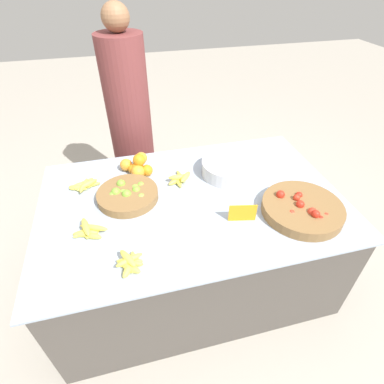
{
  "coord_description": "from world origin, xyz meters",
  "views": [
    {
      "loc": [
        -0.32,
        -1.27,
        1.79
      ],
      "look_at": [
        0.0,
        0.0,
        0.74
      ],
      "focal_mm": 28.0,
      "sensor_mm": 36.0,
      "label": 1
    }
  ],
  "objects_px": {
    "lime_bowl": "(128,194)",
    "tomato_basket": "(302,209)",
    "vendor_person": "(131,127)",
    "metal_bowl": "(229,168)",
    "price_sign": "(243,213)"
  },
  "relations": [
    {
      "from": "metal_bowl",
      "to": "price_sign",
      "type": "xyz_separation_m",
      "value": [
        -0.07,
        -0.42,
        0.01
      ]
    },
    {
      "from": "vendor_person",
      "to": "metal_bowl",
      "type": "bearing_deg",
      "value": -53.02
    },
    {
      "from": "metal_bowl",
      "to": "tomato_basket",
      "type": "bearing_deg",
      "value": -59.57
    },
    {
      "from": "lime_bowl",
      "to": "price_sign",
      "type": "height_order",
      "value": "price_sign"
    },
    {
      "from": "price_sign",
      "to": "metal_bowl",
      "type": "bearing_deg",
      "value": 91.93
    },
    {
      "from": "lime_bowl",
      "to": "metal_bowl",
      "type": "xyz_separation_m",
      "value": [
        0.64,
        0.09,
        0.02
      ]
    },
    {
      "from": "metal_bowl",
      "to": "vendor_person",
      "type": "relative_size",
      "value": 0.22
    },
    {
      "from": "tomato_basket",
      "to": "price_sign",
      "type": "relative_size",
      "value": 3.01
    },
    {
      "from": "lime_bowl",
      "to": "price_sign",
      "type": "bearing_deg",
      "value": -30.2
    },
    {
      "from": "lime_bowl",
      "to": "vendor_person",
      "type": "relative_size",
      "value": 0.22
    },
    {
      "from": "lime_bowl",
      "to": "tomato_basket",
      "type": "xyz_separation_m",
      "value": [
        0.9,
        -0.35,
        0.0
      ]
    },
    {
      "from": "metal_bowl",
      "to": "vendor_person",
      "type": "bearing_deg",
      "value": 126.98
    },
    {
      "from": "lime_bowl",
      "to": "metal_bowl",
      "type": "distance_m",
      "value": 0.64
    },
    {
      "from": "vendor_person",
      "to": "tomato_basket",
      "type": "bearing_deg",
      "value": -55.39
    },
    {
      "from": "vendor_person",
      "to": "price_sign",
      "type": "bearing_deg",
      "value": -67.58
    }
  ]
}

